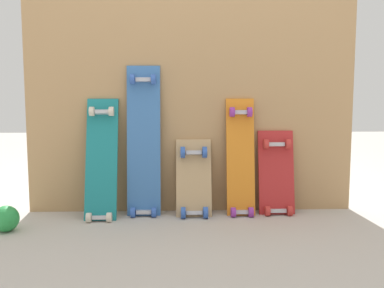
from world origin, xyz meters
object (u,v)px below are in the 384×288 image
object	(u,v)px
skateboard_natural	(194,183)
skateboard_blue	(144,146)
skateboard_orange	(241,162)
skateboard_red	(276,177)
rubber_ball	(6,219)
skateboard_teal	(101,164)

from	to	relation	value
skateboard_natural	skateboard_blue	bearing A→B (deg)	174.36
skateboard_orange	skateboard_red	bearing A→B (deg)	1.76
skateboard_blue	rubber_ball	xyz separation A→B (m)	(-0.74, -0.33, -0.36)
skateboard_teal	skateboard_blue	bearing A→B (deg)	12.38
skateboard_natural	skateboard_red	distance (m)	0.53
skateboard_blue	rubber_ball	distance (m)	0.89
skateboard_blue	rubber_ball	world-z (taller)	skateboard_blue
skateboard_blue	skateboard_orange	bearing A→B (deg)	-1.17
skateboard_teal	skateboard_red	size ratio (longest dim) A/B	1.35
skateboard_teal	skateboard_natural	xyz separation A→B (m)	(0.57, 0.03, -0.12)
skateboard_teal	rubber_ball	bearing A→B (deg)	-150.24
skateboard_teal	skateboard_natural	world-z (taller)	skateboard_teal
skateboard_blue	skateboard_orange	world-z (taller)	skateboard_blue
skateboard_teal	skateboard_red	distance (m)	1.10
skateboard_orange	skateboard_teal	bearing A→B (deg)	-177.11
skateboard_natural	skateboard_orange	distance (m)	0.32
skateboard_blue	skateboard_natural	size ratio (longest dim) A/B	1.86
skateboard_teal	skateboard_red	world-z (taller)	skateboard_teal
skateboard_blue	skateboard_teal	bearing A→B (deg)	-167.62
skateboard_teal	skateboard_blue	size ratio (longest dim) A/B	0.80
skateboard_natural	rubber_ball	size ratio (longest dim) A/B	3.71
skateboard_red	rubber_ball	world-z (taller)	skateboard_red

